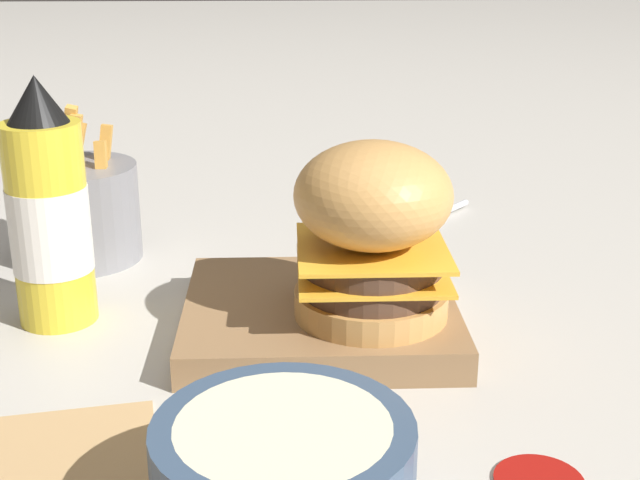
{
  "coord_description": "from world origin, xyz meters",
  "views": [
    {
      "loc": [
        -0.03,
        0.63,
        0.31
      ],
      "look_at": [
        -0.05,
        -0.01,
        0.08
      ],
      "focal_mm": 50.0,
      "sensor_mm": 36.0,
      "label": 1
    }
  ],
  "objects_px": {
    "ketchup_bottle": "(49,216)",
    "side_bowl": "(284,475)",
    "burger": "(372,230)",
    "fries_basket": "(79,210)",
    "serving_board": "(320,315)",
    "spoon": "(403,230)"
  },
  "relations": [
    {
      "from": "side_bowl",
      "to": "burger",
      "type": "bearing_deg",
      "value": -106.91
    },
    {
      "from": "serving_board",
      "to": "fries_basket",
      "type": "distance_m",
      "value": 0.28
    },
    {
      "from": "serving_board",
      "to": "burger",
      "type": "relative_size",
      "value": 1.59
    },
    {
      "from": "ketchup_bottle",
      "to": "fries_basket",
      "type": "relative_size",
      "value": 1.34
    },
    {
      "from": "side_bowl",
      "to": "spoon",
      "type": "height_order",
      "value": "side_bowl"
    },
    {
      "from": "burger",
      "to": "ketchup_bottle",
      "type": "distance_m",
      "value": 0.25
    },
    {
      "from": "ketchup_bottle",
      "to": "serving_board",
      "type": "bearing_deg",
      "value": 172.1
    },
    {
      "from": "ketchup_bottle",
      "to": "spoon",
      "type": "bearing_deg",
      "value": -147.61
    },
    {
      "from": "ketchup_bottle",
      "to": "fries_basket",
      "type": "distance_m",
      "value": 0.14
    },
    {
      "from": "ketchup_bottle",
      "to": "spoon",
      "type": "relative_size",
      "value": 1.41
    },
    {
      "from": "burger",
      "to": "fries_basket",
      "type": "height_order",
      "value": "burger"
    },
    {
      "from": "fries_basket",
      "to": "side_bowl",
      "type": "distance_m",
      "value": 0.45
    },
    {
      "from": "ketchup_bottle",
      "to": "side_bowl",
      "type": "bearing_deg",
      "value": 123.92
    },
    {
      "from": "ketchup_bottle",
      "to": "fries_basket",
      "type": "height_order",
      "value": "ketchup_bottle"
    },
    {
      "from": "fries_basket",
      "to": "spoon",
      "type": "height_order",
      "value": "fries_basket"
    },
    {
      "from": "serving_board",
      "to": "ketchup_bottle",
      "type": "height_order",
      "value": "ketchup_bottle"
    },
    {
      "from": "burger",
      "to": "fries_basket",
      "type": "bearing_deg",
      "value": -37.03
    },
    {
      "from": "ketchup_bottle",
      "to": "burger",
      "type": "bearing_deg",
      "value": 167.25
    },
    {
      "from": "serving_board",
      "to": "ketchup_bottle",
      "type": "distance_m",
      "value": 0.23
    },
    {
      "from": "ketchup_bottle",
      "to": "side_bowl",
      "type": "relative_size",
      "value": 1.44
    },
    {
      "from": "burger",
      "to": "spoon",
      "type": "bearing_deg",
      "value": -102.83
    },
    {
      "from": "burger",
      "to": "fries_basket",
      "type": "distance_m",
      "value": 0.33
    }
  ]
}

